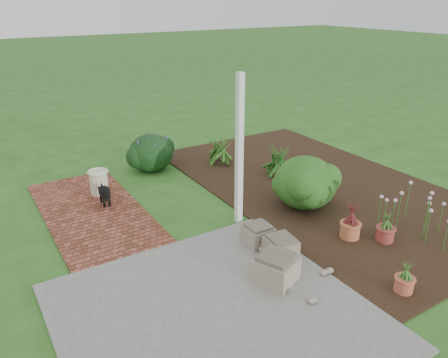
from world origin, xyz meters
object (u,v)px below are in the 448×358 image
evergreen_shrub (305,181)px  stone_trough_near (276,269)px  cream_ceramic_urn (99,182)px  black_dog (105,193)px

evergreen_shrub → stone_trough_near: bearing=-140.2°
cream_ceramic_urn → evergreen_shrub: evergreen_shrub is taller
cream_ceramic_urn → evergreen_shrub: 3.86m
stone_trough_near → cream_ceramic_urn: cream_ceramic_urn is taller
cream_ceramic_urn → evergreen_shrub: size_ratio=0.40×
stone_trough_near → black_dog: black_dog is taller
stone_trough_near → cream_ceramic_urn: size_ratio=1.10×
cream_ceramic_urn → black_dog: bearing=-96.5°
stone_trough_near → cream_ceramic_urn: (-1.14, 3.98, 0.06)m
stone_trough_near → cream_ceramic_urn: 4.14m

